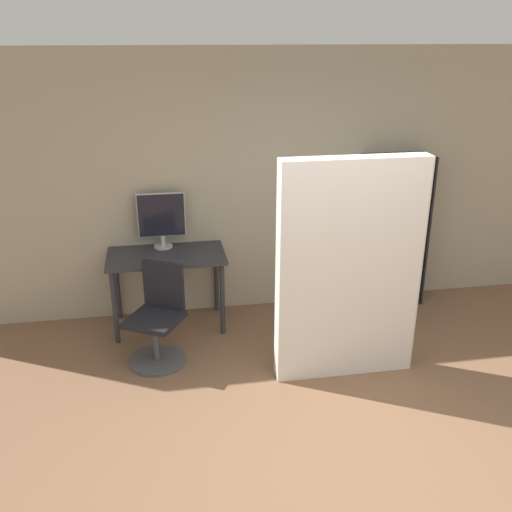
% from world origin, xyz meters
% --- Properties ---
extents(ground_plane, '(16.00, 16.00, 0.00)m').
position_xyz_m(ground_plane, '(0.00, 0.00, 0.00)').
color(ground_plane, brown).
extents(wall_back, '(8.00, 0.06, 2.70)m').
position_xyz_m(wall_back, '(0.00, 2.70, 1.35)').
color(wall_back, tan).
rests_on(wall_back, ground).
extents(desk, '(1.15, 0.64, 0.78)m').
position_xyz_m(desk, '(-1.19, 2.35, 0.67)').
color(desk, '#2D2D33').
rests_on(desk, ground).
extents(monitor, '(0.48, 0.19, 0.56)m').
position_xyz_m(monitor, '(-1.21, 2.56, 1.09)').
color(monitor, '#B7B7BC').
rests_on(monitor, desk).
extents(office_chair, '(0.60, 0.60, 0.91)m').
position_xyz_m(office_chair, '(-1.31, 1.70, 0.36)').
color(office_chair, '#4C4C51').
rests_on(office_chair, ground).
extents(bookshelf, '(0.70, 0.34, 1.64)m').
position_xyz_m(bookshelf, '(1.13, 2.54, 0.77)').
color(bookshelf, black).
rests_on(bookshelf, ground).
extents(mattress_near, '(1.21, 0.19, 1.92)m').
position_xyz_m(mattress_near, '(0.29, 1.22, 0.96)').
color(mattress_near, silver).
rests_on(mattress_near, ground).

